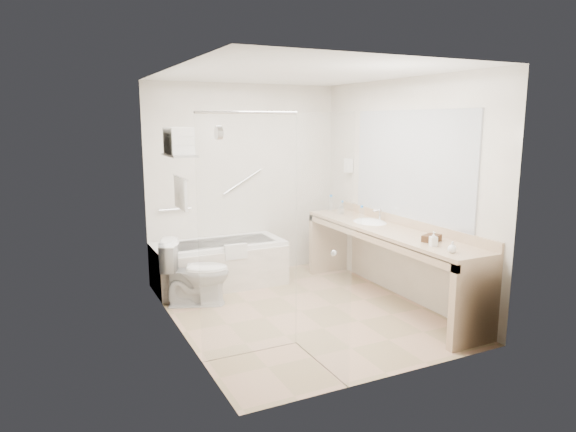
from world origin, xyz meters
name	(u,v)px	position (x,y,z in m)	size (l,w,h in m)	color
floor	(300,311)	(0.00, 0.00, 0.00)	(3.20, 3.20, 0.00)	tan
ceiling	(301,73)	(0.00, 0.00, 2.50)	(2.60, 3.20, 0.10)	silver
wall_back	(245,181)	(0.00, 1.60, 1.25)	(2.60, 0.10, 2.50)	silver
wall_front	(396,225)	(0.00, -1.60, 1.25)	(2.60, 0.10, 2.50)	silver
wall_left	(177,206)	(-1.30, 0.00, 1.25)	(0.10, 3.20, 2.50)	silver
wall_right	(401,190)	(1.30, 0.00, 1.25)	(0.10, 3.20, 2.50)	silver
bathtub	(219,264)	(-0.50, 1.24, 0.28)	(1.60, 0.73, 0.59)	white
grab_bar_short	(175,209)	(-0.95, 1.56, 0.95)	(0.03, 0.03, 0.40)	silver
grab_bar_long	(243,182)	(-0.05, 1.56, 1.25)	(0.03, 0.03, 0.60)	silver
shower_enclosure	(284,239)	(-0.63, -0.93, 1.07)	(0.96, 0.91, 2.11)	silver
towel_shelf	(179,150)	(-1.17, 0.35, 1.75)	(0.24, 0.55, 0.81)	silver
vanity_counter	(388,247)	(1.02, -0.15, 0.64)	(0.55, 2.70, 0.95)	tan
sink	(370,224)	(1.05, 0.25, 0.82)	(0.40, 0.52, 0.14)	white
faucet	(380,214)	(1.20, 0.25, 0.93)	(0.03, 0.03, 0.14)	silver
mirror	(410,165)	(1.29, -0.15, 1.55)	(0.02, 2.00, 1.20)	#B3B9C0
hairdryer_unit	(349,165)	(1.25, 1.05, 1.45)	(0.08, 0.10, 0.18)	silver
toilet	(196,273)	(-0.95, 0.70, 0.37)	(0.42, 0.75, 0.73)	white
amenity_basket	(432,238)	(1.04, -0.84, 0.88)	(0.20, 0.13, 0.07)	#492D1A
soap_bottle_a	(433,243)	(0.92, -1.00, 0.88)	(0.06, 0.14, 0.06)	silver
soap_bottle_b	(452,248)	(0.91, -1.27, 0.89)	(0.08, 0.10, 0.08)	silver
water_bottle_left	(362,214)	(0.98, 0.31, 0.94)	(0.06, 0.06, 0.19)	silver
water_bottle_mid	(331,204)	(1.02, 1.10, 0.95)	(0.07, 0.07, 0.22)	silver
water_bottle_right	(342,208)	(1.05, 0.86, 0.93)	(0.05, 0.05, 0.17)	silver
drinking_glass_near	(360,222)	(0.84, 0.15, 0.89)	(0.06, 0.06, 0.08)	silver
drinking_glass_far	(341,210)	(1.02, 0.86, 0.90)	(0.08, 0.08, 0.10)	silver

